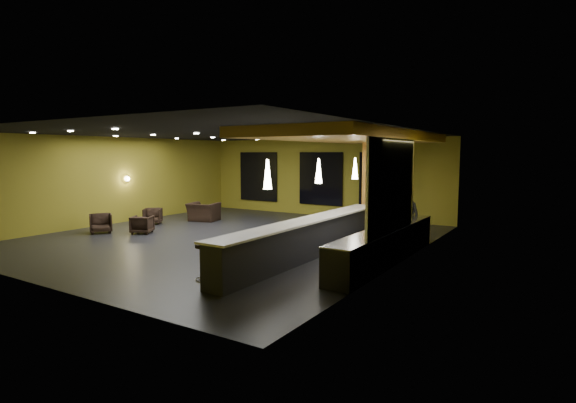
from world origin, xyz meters
The scene contains 36 objects.
floor centered at (0.00, 0.00, -0.05)m, with size 12.00×13.00×0.10m, color black.
ceiling centered at (0.00, 0.00, 3.55)m, with size 12.00×13.00×0.10m, color black.
wall_back centered at (0.00, 6.55, 1.75)m, with size 12.00×0.10×3.50m, color olive.
wall_front centered at (0.00, -6.55, 1.75)m, with size 12.00×0.10×3.50m, color olive.
wall_left centered at (-6.05, 0.00, 1.75)m, with size 0.10×13.00×3.50m, color olive.
wall_right centered at (6.05, 0.00, 1.75)m, with size 0.10×13.00×3.50m, color olive.
wood_soffit centered at (4.00, 1.00, 3.36)m, with size 3.60×8.00×0.28m, color olive.
window_left centered at (-3.50, 6.44, 1.70)m, with size 2.20×0.06×2.40m, color black.
window_center centered at (0.00, 6.44, 1.70)m, with size 2.20×0.06×2.40m, color black.
window_right centered at (3.00, 6.44, 1.70)m, with size 2.20×0.06×2.40m, color black.
tile_backsplash centered at (5.96, -1.00, 2.00)m, with size 0.06×3.20×2.40m, color white.
bar_counter centered at (3.65, -1.00, 0.50)m, with size 0.60×8.00×1.00m, color black.
bar_top centered at (3.65, -1.00, 1.02)m, with size 0.78×8.10×0.05m, color silver.
prep_counter centered at (5.65, -0.50, 0.43)m, with size 0.70×6.00×0.86m, color black.
prep_top centered at (5.65, -0.50, 0.89)m, with size 0.72×6.00×0.03m, color silver.
wall_shelf_lower centered at (5.82, -1.20, 1.60)m, with size 0.30×1.50×0.03m, color silver.
wall_shelf_upper centered at (5.82, -1.20, 2.05)m, with size 0.30×1.50×0.03m, color silver.
column centered at (3.65, 3.60, 1.75)m, with size 0.60×0.60×3.50m, color #A56B24.
wall_sconce centered at (-5.88, 0.50, 1.80)m, with size 0.22×0.22×0.22m, color #FFE5B2.
pendant_0 centered at (3.65, -3.00, 2.35)m, with size 0.20×0.20×0.70m, color white.
pendant_1 centered at (3.65, -0.50, 2.35)m, with size 0.20×0.20×0.70m, color white.
pendant_2 centered at (3.65, 2.00, 2.35)m, with size 0.20×0.20×0.70m, color white.
staff_a centered at (4.65, 1.45, 0.75)m, with size 0.55×0.36×1.51m, color black.
staff_b centered at (5.16, 2.48, 0.91)m, with size 0.89×0.69×1.83m, color black.
staff_c centered at (5.25, 2.39, 0.91)m, with size 0.89×0.58×1.82m, color black.
armchair_a centered at (-4.51, -1.77, 0.35)m, with size 0.74×0.76×0.69m, color black.
armchair_b centered at (-3.18, -1.04, 0.32)m, with size 0.68×0.70×0.63m, color black.
armchair_c centered at (-4.56, 0.64, 0.32)m, with size 0.69×0.71×0.64m, color black.
armchair_d centered at (-3.41, 2.37, 0.38)m, with size 1.18×1.03×0.77m, color black.
bar_stool_0 centered at (2.81, -4.29, 0.53)m, with size 0.42×0.42×0.83m.
bar_stool_1 centered at (2.97, -3.26, 0.52)m, with size 0.41×0.41×0.81m.
bar_stool_2 centered at (2.71, -2.12, 0.49)m, with size 0.38×0.38×0.76m.
bar_stool_3 centered at (2.71, -1.00, 0.51)m, with size 0.41×0.41×0.80m.
bar_stool_4 centered at (2.77, 0.01, 0.49)m, with size 0.39×0.39×0.77m.
bar_stool_5 centered at (2.99, 1.15, 0.47)m, with size 0.37×0.37×0.73m.
bar_stool_6 centered at (2.84, 2.38, 0.53)m, with size 0.42×0.42×0.82m.
Camera 1 is at (9.66, -11.60, 2.83)m, focal length 28.00 mm.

